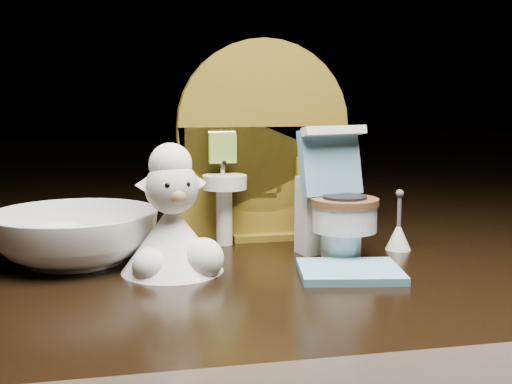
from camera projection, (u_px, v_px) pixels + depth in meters
backdrop_panel at (262, 153)px, 0.49m from camera, size 0.13×0.05×0.15m
toy_toilet at (335, 210)px, 0.43m from camera, size 0.05×0.06×0.09m
bath_mat at (350, 271)px, 0.39m from camera, size 0.07×0.06×0.00m
toilet_brush at (398, 234)px, 0.46m from camera, size 0.02×0.02×0.04m
plush_lamb at (173, 227)px, 0.40m from camera, size 0.06×0.06×0.08m
ceramic_bowl at (75, 237)px, 0.42m from camera, size 0.14×0.14×0.03m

